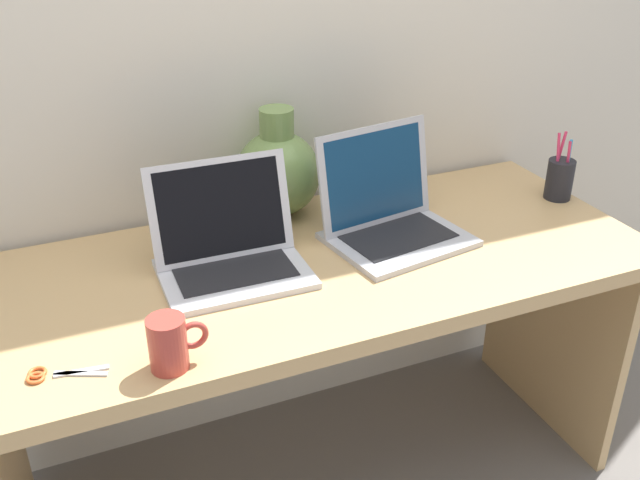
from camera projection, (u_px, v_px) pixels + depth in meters
The scene contains 9 objects.
ground_plane at pixel (320, 480), 2.06m from camera, with size 6.00×6.00×0.00m, color slate.
back_wall at pixel (260, 23), 1.80m from camera, with size 4.40×0.04×2.40m, color beige.
desk at pixel (320, 311), 1.79m from camera, with size 1.60×0.67×0.72m.
laptop_left at pixel (228, 244), 1.65m from camera, with size 0.33×0.26×0.24m.
laptop_right at pixel (387, 209), 1.80m from camera, with size 0.36×0.31×0.26m.
green_vase at pixel (278, 171), 1.89m from camera, with size 0.22×0.22×0.29m.
coffee_mug at pixel (169, 343), 1.33m from camera, with size 0.11×0.07×0.11m.
pen_cup at pixel (560, 178), 2.00m from camera, with size 0.07×0.07×0.19m.
scissors at pixel (53, 374), 1.33m from camera, with size 0.15×0.08×0.01m.
Camera 1 is at (-0.59, -1.38, 1.57)m, focal length 40.66 mm.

